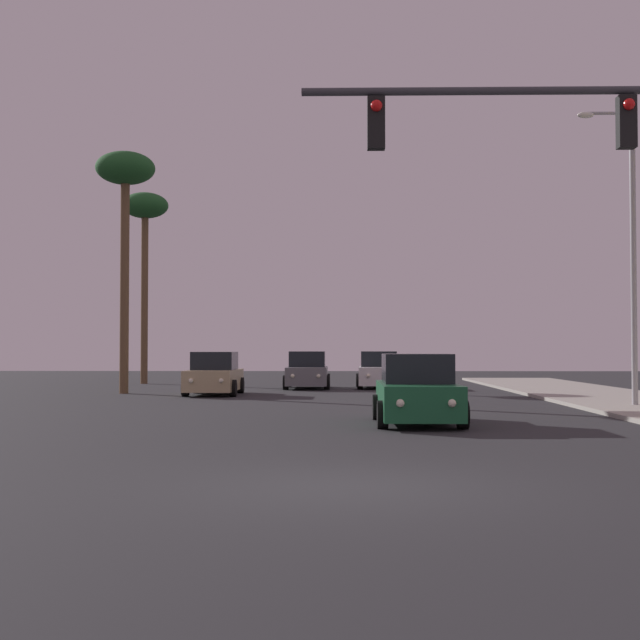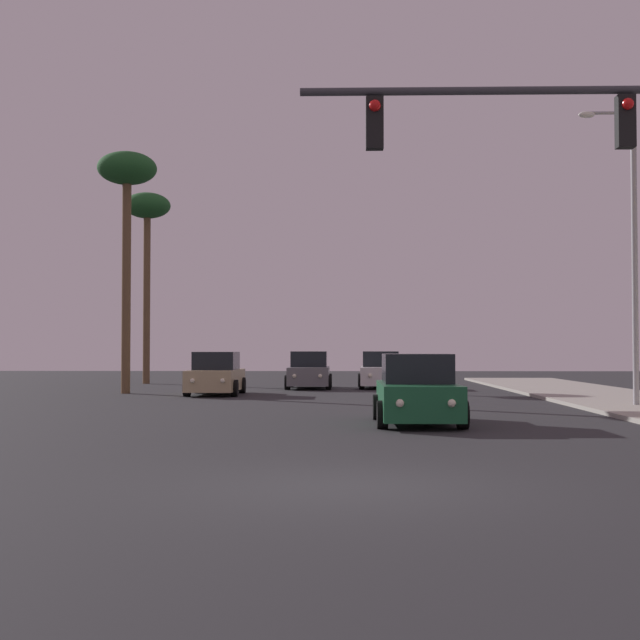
% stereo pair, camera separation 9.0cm
% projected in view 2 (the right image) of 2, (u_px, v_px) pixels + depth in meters
% --- Properties ---
extents(ground_plane, '(120.00, 120.00, 0.00)m').
position_uv_depth(ground_plane, '(349.00, 487.00, 11.62)').
color(ground_plane, '#28282B').
extents(car_white, '(2.04, 4.34, 1.68)m').
position_uv_depth(car_white, '(381.00, 371.00, 40.69)').
color(car_white, silver).
rests_on(car_white, ground).
extents(car_green, '(2.04, 4.31, 1.68)m').
position_uv_depth(car_green, '(417.00, 392.00, 21.33)').
color(car_green, '#195933').
rests_on(car_green, ground).
extents(car_tan, '(2.04, 4.32, 1.68)m').
position_uv_depth(car_tan, '(216.00, 375.00, 34.81)').
color(car_tan, tan).
rests_on(car_tan, ground).
extents(car_grey, '(2.04, 4.31, 1.68)m').
position_uv_depth(car_grey, '(309.00, 372.00, 40.35)').
color(car_grey, slate).
rests_on(car_grey, ground).
extents(street_lamp, '(1.74, 0.24, 9.00)m').
position_uv_depth(street_lamp, '(630.00, 239.00, 26.89)').
color(street_lamp, '#99999E').
rests_on(street_lamp, sidewalk_right).
extents(palm_tree_far, '(2.40, 2.40, 9.89)m').
position_uv_depth(palm_tree_far, '(147.00, 218.00, 46.12)').
color(palm_tree_far, brown).
rests_on(palm_tree_far, ground).
extents(palm_tree_mid, '(2.40, 2.40, 9.79)m').
position_uv_depth(palm_tree_mid, '(127.00, 183.00, 36.09)').
color(palm_tree_mid, brown).
rests_on(palm_tree_mid, ground).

